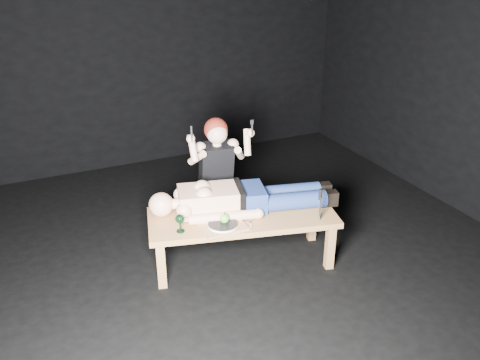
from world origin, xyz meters
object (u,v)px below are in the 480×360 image
(table, at_px, (242,238))
(goblet, at_px, (180,223))
(kneeling_woman, at_px, (215,173))
(serving_tray, at_px, (223,227))
(lying_man, at_px, (245,195))
(carving_knife, at_px, (320,205))

(table, distance_m, goblet, 0.63)
(table, distance_m, kneeling_woman, 0.70)
(table, xyz_separation_m, serving_tray, (-0.23, -0.12, 0.24))
(serving_tray, bearing_deg, lying_man, 36.18)
(lying_man, xyz_separation_m, kneeling_woman, (-0.07, 0.50, 0.01))
(goblet, bearing_deg, kneeling_woman, 49.16)
(lying_man, relative_size, goblet, 10.20)
(serving_tray, bearing_deg, carving_knife, -15.93)
(kneeling_woman, distance_m, serving_tray, 0.77)
(kneeling_woman, relative_size, carving_knife, 4.18)
(lying_man, bearing_deg, serving_tray, -130.00)
(kneeling_woman, height_order, serving_tray, kneeling_woman)
(serving_tray, distance_m, goblet, 0.34)
(table, relative_size, lying_man, 1.01)
(kneeling_woman, distance_m, goblet, 0.85)
(goblet, relative_size, carving_knife, 0.53)
(lying_man, bearing_deg, table, -112.60)
(serving_tray, bearing_deg, goblet, 165.10)
(carving_knife, bearing_deg, lying_man, 149.87)
(serving_tray, relative_size, goblet, 2.32)
(goblet, distance_m, carving_knife, 1.12)
(table, xyz_separation_m, goblet, (-0.55, -0.04, 0.30))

